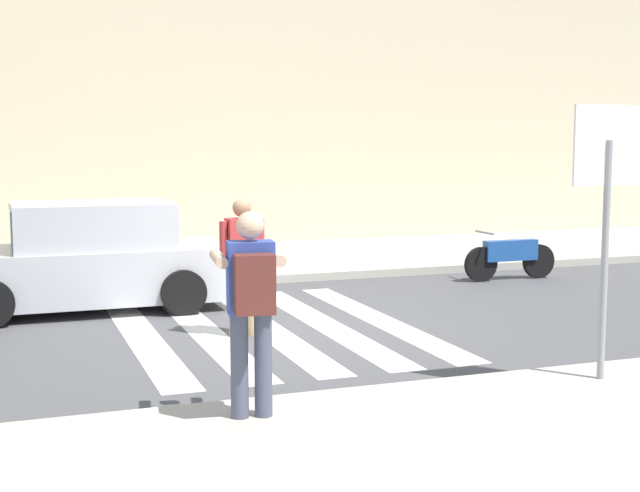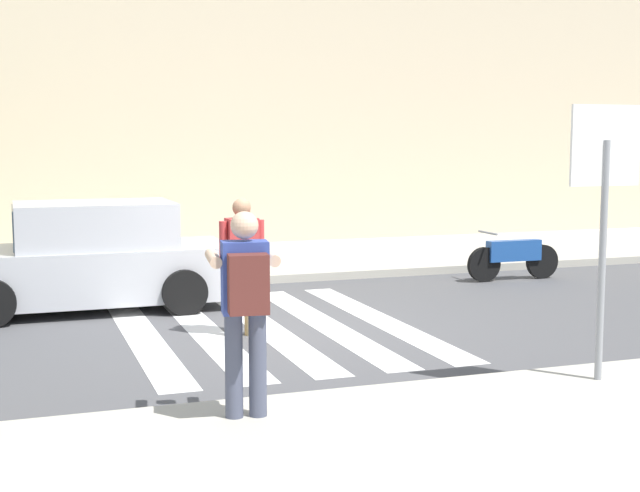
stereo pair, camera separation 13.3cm
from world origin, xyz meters
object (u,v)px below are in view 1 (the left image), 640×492
object	(u,v)px
stop_sign	(607,181)
pedestrian_crossing	(242,259)
photographer_with_backpack	(251,296)
motorcycle	(510,256)
parked_car_silver	(86,260)

from	to	relation	value
stop_sign	pedestrian_crossing	size ratio (longest dim) A/B	1.52
photographer_with_backpack	motorcycle	world-z (taller)	photographer_with_backpack
photographer_with_backpack	parked_car_silver	bearing A→B (deg)	97.21
parked_car_silver	motorcycle	size ratio (longest dim) A/B	2.33
stop_sign	photographer_with_backpack	size ratio (longest dim) A/B	1.52
motorcycle	parked_car_silver	bearing A→B (deg)	-177.62
stop_sign	parked_car_silver	distance (m)	7.51
motorcycle	stop_sign	bearing A→B (deg)	-114.91
stop_sign	parked_car_silver	size ratio (longest dim) A/B	0.64
stop_sign	pedestrian_crossing	distance (m)	4.57
stop_sign	motorcycle	bearing A→B (deg)	65.09
pedestrian_crossing	parked_car_silver	xyz separation A→B (m)	(-1.66, 2.44, -0.25)
photographer_with_backpack	pedestrian_crossing	world-z (taller)	photographer_with_backpack
stop_sign	motorcycle	distance (m)	7.17
stop_sign	parked_car_silver	xyz separation A→B (m)	(-4.27, 6.03, -1.33)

